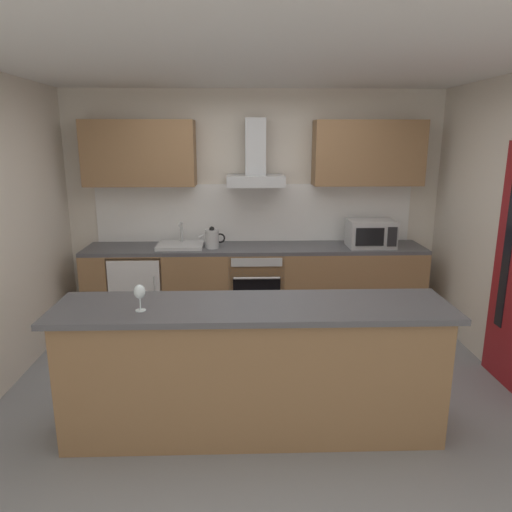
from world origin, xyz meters
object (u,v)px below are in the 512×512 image
(refrigerator, at_px, (140,289))
(wine_glass, at_px, (140,293))
(sink, at_px, (181,245))
(kettle, at_px, (212,239))
(oven, at_px, (256,285))
(range_hood, at_px, (255,165))
(microwave, at_px, (371,234))

(refrigerator, distance_m, wine_glass, 2.30)
(wine_glass, bearing_deg, sink, 90.22)
(refrigerator, relative_size, kettle, 2.94)
(oven, relative_size, sink, 1.60)
(range_hood, xyz_separation_m, wine_glass, (-0.82, -2.28, -0.70))
(oven, bearing_deg, range_hood, 90.00)
(oven, xyz_separation_m, wine_glass, (-0.82, -2.15, 0.63))
(sink, bearing_deg, oven, -0.76)
(refrigerator, height_order, sink, sink)
(oven, height_order, kettle, kettle)
(oven, height_order, range_hood, range_hood)
(microwave, distance_m, range_hood, 1.47)
(sink, relative_size, range_hood, 0.69)
(oven, relative_size, wine_glass, 4.50)
(refrigerator, height_order, wine_glass, wine_glass)
(oven, distance_m, refrigerator, 1.30)
(refrigerator, bearing_deg, range_hood, 5.82)
(kettle, relative_size, range_hood, 0.40)
(microwave, bearing_deg, oven, 178.74)
(oven, relative_size, microwave, 1.60)
(range_hood, height_order, wine_glass, range_hood)
(oven, bearing_deg, wine_glass, -110.87)
(refrigerator, xyz_separation_m, microwave, (2.56, -0.03, 0.62))
(kettle, distance_m, wine_glass, 2.15)
(range_hood, bearing_deg, kettle, -161.16)
(sink, bearing_deg, kettle, -7.25)
(microwave, xyz_separation_m, range_hood, (-1.27, 0.16, 0.74))
(oven, relative_size, kettle, 2.77)
(oven, distance_m, sink, 0.95)
(kettle, bearing_deg, wine_glass, -99.19)
(oven, height_order, refrigerator, oven)
(oven, distance_m, wine_glass, 2.39)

